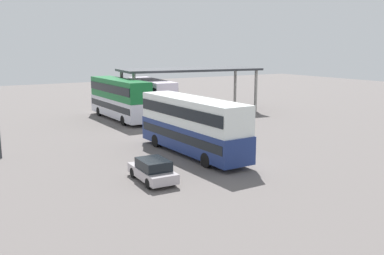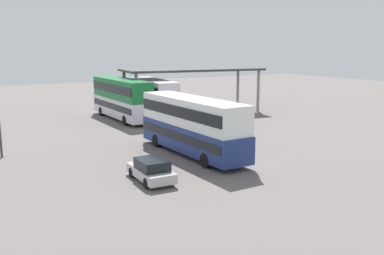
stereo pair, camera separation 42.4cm
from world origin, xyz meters
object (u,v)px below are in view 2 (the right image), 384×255
double_decker_main (192,124)px  double_decker_mid_row (153,96)px  parked_hatchback (151,170)px  double_decker_near_canopy (122,97)px

double_decker_main → double_decker_mid_row: bearing=-17.9°
double_decker_main → double_decker_mid_row: same height
double_decker_main → parked_hatchback: size_ratio=2.90×
double_decker_main → parked_hatchback: 6.99m
double_decker_main → parked_hatchback: (-5.29, -4.27, -1.61)m
double_decker_main → double_decker_near_canopy: double_decker_near_canopy is taller
double_decker_near_canopy → double_decker_mid_row: 3.78m
parked_hatchback → double_decker_near_canopy: bearing=-14.6°
parked_hatchback → double_decker_mid_row: size_ratio=0.36×
double_decker_near_canopy → double_decker_mid_row: (3.78, -0.05, -0.11)m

